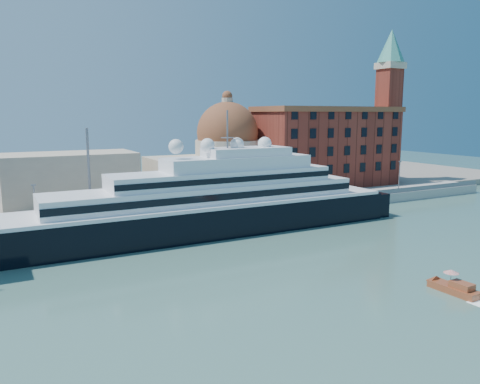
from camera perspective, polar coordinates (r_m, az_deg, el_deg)
ground at (r=72.59m, az=3.47°, el=-9.02°), size 400.00×400.00×0.00m
quay at (r=101.77m, az=-6.57°, el=-2.96°), size 180.00×10.00×2.50m
land at (r=140.16m, az=-12.74°, el=0.17°), size 260.00×72.00×2.00m
quay_fence at (r=97.30m, az=-5.62°, el=-2.40°), size 180.00×0.10×1.20m
superyacht at (r=89.46m, az=-6.61°, el=-2.35°), size 93.14×12.91×27.84m
water_taxi at (r=67.93m, az=24.74°, el=-10.54°), size 2.45×6.67×3.13m
warehouse at (r=141.75m, az=10.54°, el=5.54°), size 43.00×19.00×23.25m
campanile at (r=157.64m, az=17.68°, el=11.08°), size 8.40×8.40×47.00m
church at (r=124.47m, az=-7.93°, el=3.77°), size 66.00×18.00×25.50m
lamp_posts at (r=94.79m, az=-13.43°, el=1.21°), size 120.80×2.40×18.00m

